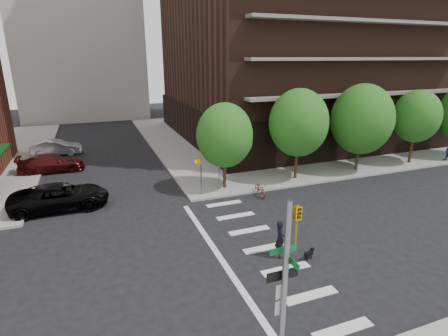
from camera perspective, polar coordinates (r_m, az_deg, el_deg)
ground at (r=17.41m, az=-2.28°, el=-14.69°), size 120.00×120.00×0.00m
sidewalk_ne at (r=46.03m, az=12.78°, el=5.70°), size 39.00×33.00×0.15m
crosswalk at (r=18.12m, az=4.53°, el=-13.31°), size 3.85×13.00×0.01m
tree_a at (r=24.62m, az=0.11°, el=5.34°), size 4.00×4.00×5.90m
tree_b at (r=27.21m, az=12.09°, el=7.22°), size 4.50×4.50×6.65m
tree_c at (r=30.86m, az=21.59°, el=7.40°), size 5.00×5.00×6.80m
tree_d at (r=35.17m, az=28.93°, el=7.40°), size 4.00×4.00×6.20m
traffic_signal at (r=10.14m, az=9.62°, el=-23.42°), size 0.90×0.75×6.00m
pedestrian_signal at (r=24.14m, az=-3.14°, el=-0.34°), size 2.18×0.67×2.60m
parked_car_black at (r=24.61m, az=-25.20°, el=-4.27°), size 2.81×5.94×1.64m
parked_car_maroon at (r=32.83m, az=-26.34°, el=0.71°), size 2.18×5.22×1.51m
parked_car_silver at (r=38.29m, az=-25.69°, el=3.04°), size 1.85×4.71×1.53m
scooter at (r=24.64m, az=5.93°, el=-3.40°), size 0.80×1.89×0.97m
dog_walker at (r=17.38m, az=9.12°, el=-11.36°), size 0.76×0.58×1.89m
dog at (r=17.74m, az=13.73°, el=-13.38°), size 0.60×0.34×0.51m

